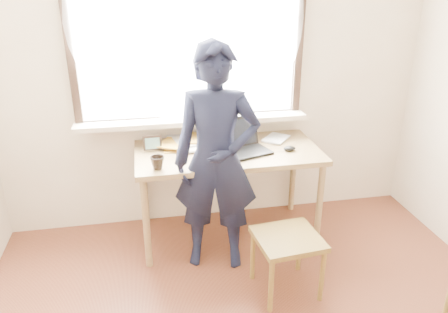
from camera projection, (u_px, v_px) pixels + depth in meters
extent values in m
cube|color=beige|center=(215.00, 71.00, 3.49)|extent=(3.50, 0.02, 2.60)
cube|color=white|center=(189.00, 33.00, 3.32)|extent=(1.70, 0.01, 1.30)
cube|color=black|center=(192.00, 119.00, 3.57)|extent=(1.82, 0.06, 0.06)
cube|color=black|center=(68.00, 37.00, 3.15)|extent=(0.06, 0.06, 1.30)
cube|color=black|center=(299.00, 31.00, 3.46)|extent=(0.06, 0.06, 1.30)
cube|color=beige|center=(193.00, 120.00, 3.51)|extent=(1.85, 0.20, 0.04)
cube|color=white|center=(190.00, 21.00, 3.21)|extent=(1.95, 0.02, 1.65)
cube|color=olive|center=(228.00, 153.00, 3.38)|extent=(1.42, 0.71, 0.04)
cylinder|color=olive|center=(146.00, 224.00, 3.14)|extent=(0.05, 0.05, 0.72)
cylinder|color=olive|center=(144.00, 186.00, 3.69)|extent=(0.05, 0.05, 0.72)
cylinder|color=olive|center=(319.00, 207.00, 3.37)|extent=(0.05, 0.05, 0.72)
cylinder|color=olive|center=(293.00, 174.00, 3.92)|extent=(0.05, 0.05, 0.72)
cube|color=black|center=(245.00, 152.00, 3.32)|extent=(0.42, 0.35, 0.02)
cube|color=black|center=(237.00, 132.00, 3.37)|extent=(0.36, 0.18, 0.24)
cube|color=black|center=(237.00, 132.00, 3.37)|extent=(0.32, 0.15, 0.19)
cube|color=black|center=(246.00, 152.00, 3.31)|extent=(0.35, 0.24, 0.00)
imported|color=white|center=(216.00, 137.00, 3.48)|extent=(0.19, 0.19, 0.11)
imported|color=black|center=(157.00, 163.00, 3.04)|extent=(0.10, 0.10, 0.09)
ellipsoid|color=black|center=(290.00, 149.00, 3.35)|extent=(0.10, 0.07, 0.04)
cube|color=red|center=(183.00, 146.00, 3.45)|extent=(0.30, 0.29, 0.01)
cube|color=white|center=(185.00, 144.00, 3.46)|extent=(0.32, 0.31, 0.01)
cube|color=gold|center=(182.00, 143.00, 3.49)|extent=(0.20, 0.28, 0.01)
cube|color=#355FAE|center=(225.00, 135.00, 3.62)|extent=(0.33, 0.30, 0.02)
cube|color=white|center=(169.00, 138.00, 3.55)|extent=(0.33, 0.36, 0.01)
cube|color=white|center=(218.00, 140.00, 3.51)|extent=(0.25, 0.32, 0.01)
cube|color=white|center=(203.00, 140.00, 3.50)|extent=(0.26, 0.29, 0.01)
cube|color=white|center=(216.00, 143.00, 3.43)|extent=(0.24, 0.31, 0.01)
cube|color=#355FAE|center=(204.00, 141.00, 3.44)|extent=(0.29, 0.31, 0.02)
imported|color=white|center=(166.00, 141.00, 3.51)|extent=(0.21, 0.26, 0.02)
imported|color=white|center=(267.00, 137.00, 3.62)|extent=(0.28, 0.28, 0.02)
cube|color=black|center=(152.00, 144.00, 3.34)|extent=(0.14, 0.02, 0.11)
cube|color=#477D37|center=(152.00, 144.00, 3.34)|extent=(0.11, 0.01, 0.08)
cube|color=brown|center=(288.00, 239.00, 2.88)|extent=(0.45, 0.44, 0.04)
cylinder|color=brown|center=(271.00, 286.00, 2.77)|extent=(0.03, 0.03, 0.39)
cylinder|color=brown|center=(253.00, 255.00, 3.07)|extent=(0.03, 0.03, 0.39)
cylinder|color=brown|center=(322.00, 276.00, 2.86)|extent=(0.03, 0.03, 0.39)
cylinder|color=brown|center=(299.00, 247.00, 3.16)|extent=(0.03, 0.03, 0.39)
imported|color=black|center=(217.00, 161.00, 3.03)|extent=(0.67, 0.51, 1.64)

